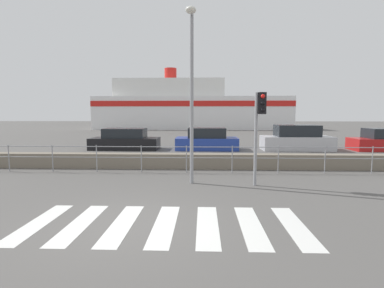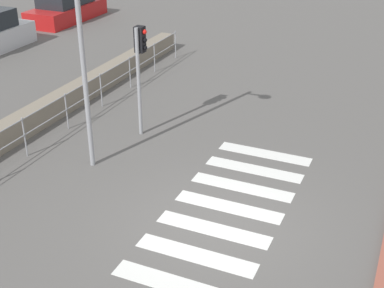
# 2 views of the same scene
# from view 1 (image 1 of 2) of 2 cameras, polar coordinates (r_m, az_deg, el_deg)

# --- Properties ---
(ground_plane) EXTENTS (160.00, 160.00, 0.00)m
(ground_plane) POSITION_cam_1_polar(r_m,az_deg,el_deg) (6.66, -11.79, -14.72)
(ground_plane) COLOR #565451
(crosswalk) EXTENTS (5.85, 2.40, 0.01)m
(crosswalk) POSITION_cam_1_polar(r_m,az_deg,el_deg) (6.53, -5.22, -15.01)
(crosswalk) COLOR silver
(crosswalk) RESTS_ON ground_plane
(seawall) EXTENTS (21.87, 0.55, 0.63)m
(seawall) POSITION_cam_1_polar(r_m,az_deg,el_deg) (12.75, -4.86, -3.24)
(seawall) COLOR slate
(seawall) RESTS_ON ground_plane
(harbor_fence) EXTENTS (19.72, 0.04, 1.07)m
(harbor_fence) POSITION_cam_1_polar(r_m,az_deg,el_deg) (11.83, -5.39, -2.02)
(harbor_fence) COLOR gray
(harbor_fence) RESTS_ON ground_plane
(traffic_light_far) EXTENTS (0.34, 0.32, 2.98)m
(traffic_light_far) POSITION_cam_1_polar(r_m,az_deg,el_deg) (9.71, 12.73, 4.91)
(traffic_light_far) COLOR gray
(traffic_light_far) RESTS_ON ground_plane
(streetlamp) EXTENTS (0.32, 0.91, 5.56)m
(streetlamp) POSITION_cam_1_polar(r_m,az_deg,el_deg) (9.72, -0.10, 12.60)
(streetlamp) COLOR gray
(streetlamp) RESTS_ON ground_plane
(ferry_boat) EXTENTS (28.17, 8.97, 9.04)m
(ferry_boat) POSITION_cam_1_polar(r_m,az_deg,el_deg) (45.75, -0.67, 6.83)
(ferry_boat) COLOR white
(ferry_boat) RESTS_ON ground_plane
(parked_car_black) EXTENTS (4.35, 1.84, 1.36)m
(parked_car_black) POSITION_cam_1_polar(r_m,az_deg,el_deg) (19.83, -12.62, 0.68)
(parked_car_black) COLOR black
(parked_car_black) RESTS_ON ground_plane
(parked_car_blue) EXTENTS (3.93, 1.90, 1.40)m
(parked_car_blue) POSITION_cam_1_polar(r_m,az_deg,el_deg) (19.18, 2.83, 0.71)
(parked_car_blue) COLOR #233D9E
(parked_car_blue) RESTS_ON ground_plane
(parked_car_silver) EXTENTS (4.32, 1.88, 1.59)m
(parked_car_silver) POSITION_cam_1_polar(r_m,az_deg,el_deg) (20.07, 19.27, 0.84)
(parked_car_silver) COLOR #BCBCC1
(parked_car_silver) RESTS_ON ground_plane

